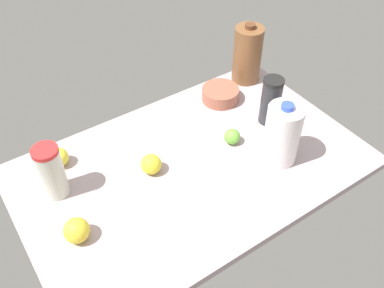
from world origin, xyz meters
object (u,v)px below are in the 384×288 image
object	(u,v)px
lemon_loose	(151,164)
lemon_far_back	(59,157)
tumbler_cup	(51,172)
lime_beside_bowl	(232,137)
lemon_by_jug	(77,230)
mixing_bowl	(220,94)
shaker_bottle	(271,101)
milk_jug	(282,134)
chocolate_milk_jug	(247,54)

from	to	relation	value
lemon_loose	lemon_far_back	distance (cm)	32.62
tumbler_cup	lime_beside_bowl	distance (cm)	64.20
lemon_by_jug	lime_beside_bowl	xyz separation A→B (cm)	(-63.90, -7.26, -0.98)
tumbler_cup	lemon_loose	size ratio (longest dim) A/B	2.76
lemon_by_jug	mixing_bowl	bearing A→B (deg)	-158.15
tumbler_cup	lemon_by_jug	world-z (taller)	tumbler_cup
lemon_far_back	lemon_by_jug	bearing A→B (deg)	77.83
shaker_bottle	lemon_by_jug	world-z (taller)	shaker_bottle
lemon_loose	lime_beside_bowl	size ratio (longest dim) A/B	1.21
shaker_bottle	lime_beside_bowl	size ratio (longest dim) A/B	3.30
lime_beside_bowl	lemon_far_back	world-z (taller)	lemon_far_back
shaker_bottle	mixing_bowl	bearing A→B (deg)	-70.78
lemon_far_back	lime_beside_bowl	bearing A→B (deg)	156.28
lemon_by_jug	lemon_loose	xyz separation A→B (cm)	(-31.94, -11.31, -0.36)
shaker_bottle	milk_jug	distance (cm)	20.54
tumbler_cup	lemon_by_jug	xyz separation A→B (cm)	(1.51, 20.71, -5.97)
shaker_bottle	lemon_loose	xyz separation A→B (cm)	(51.42, -2.12, -6.20)
lemon_by_jug	lime_beside_bowl	size ratio (longest dim) A/B	1.33
lemon_by_jug	milk_jug	bearing A→B (deg)	173.51
mixing_bowl	shaker_bottle	bearing A→B (deg)	109.22
chocolate_milk_jug	lime_beside_bowl	distance (cm)	42.90
tumbler_cup	shaker_bottle	distance (cm)	82.66
chocolate_milk_jug	lemon_loose	bearing A→B (deg)	21.95
lemon_far_back	lemon_loose	bearing A→B (deg)	139.98
lemon_by_jug	lemon_loose	bearing A→B (deg)	-160.50
tumbler_cup	lemon_far_back	xyz separation A→B (cm)	(-5.45, -11.57, -6.43)
shaker_bottle	mixing_bowl	distance (cm)	23.60
mixing_bowl	milk_jug	xyz separation A→B (cm)	(3.31, 38.72, 8.61)
chocolate_milk_jug	mixing_bowl	distance (cm)	21.30
chocolate_milk_jug	tumbler_cup	size ratio (longest dim) A/B	1.33
lime_beside_bowl	lemon_loose	bearing A→B (deg)	-7.22
mixing_bowl	lime_beside_bowl	size ratio (longest dim) A/B	2.58
shaker_bottle	lemon_by_jug	size ratio (longest dim) A/B	2.48
shaker_bottle	tumbler_cup	bearing A→B (deg)	-8.01
chocolate_milk_jug	milk_jug	world-z (taller)	chocolate_milk_jug
mixing_bowl	lemon_loose	distance (cm)	48.00
chocolate_milk_jug	lime_beside_bowl	world-z (taller)	chocolate_milk_jug
shaker_bottle	lemon_loose	distance (cm)	51.84
chocolate_milk_jug	lemon_loose	distance (cm)	67.51
chocolate_milk_jug	tumbler_cup	xyz separation A→B (cm)	(92.51, 15.62, -2.44)
milk_jug	lemon_by_jug	bearing A→B (deg)	-6.49
mixing_bowl	chocolate_milk_jug	bearing A→B (deg)	-162.02
milk_jug	lime_beside_bowl	distance (cm)	19.69
shaker_bottle	milk_jug	xyz separation A→B (cm)	(10.73, 17.45, 1.57)
mixing_bowl	milk_jug	world-z (taller)	milk_jug
chocolate_milk_jug	lemon_by_jug	distance (cm)	101.15
chocolate_milk_jug	lemon_loose	xyz separation A→B (cm)	(62.08, 25.02, -8.77)
lemon_loose	lemon_far_back	bearing A→B (deg)	-40.02
milk_jug	lemon_by_jug	world-z (taller)	milk_jug
lemon_loose	lime_beside_bowl	xyz separation A→B (cm)	(-31.96, 4.05, -0.62)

